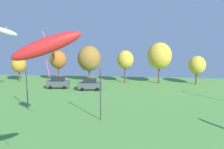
{
  "coord_description": "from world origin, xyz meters",
  "views": [
    {
      "loc": [
        0.95,
        3.29,
        10.3
      ],
      "look_at": [
        -0.44,
        17.14,
        7.9
      ],
      "focal_mm": 38.0,
      "sensor_mm": 36.0,
      "label": 1
    }
  ],
  "objects_px": {
    "kite_flying_3": "(6,31)",
    "parked_car_leftmost": "(58,83)",
    "treeline_tree_2": "(89,59)",
    "light_post_2": "(27,86)",
    "treeline_tree_0": "(19,64)",
    "treeline_tree_1": "(58,60)",
    "kite_flying_7": "(47,46)",
    "treeline_tree_4": "(160,56)",
    "treeline_tree_3": "(125,60)",
    "light_post_0": "(100,91)",
    "parked_car_second_from_left": "(90,84)",
    "treeline_tree_5": "(197,65)"
  },
  "relations": [
    {
      "from": "kite_flying_3",
      "to": "parked_car_leftmost",
      "type": "relative_size",
      "value": 0.88
    },
    {
      "from": "treeline_tree_2",
      "to": "kite_flying_3",
      "type": "bearing_deg",
      "value": -126.58
    },
    {
      "from": "light_post_2",
      "to": "treeline_tree_0",
      "type": "xyz_separation_m",
      "value": [
        -10.74,
        18.87,
        0.48
      ]
    },
    {
      "from": "treeline_tree_1",
      "to": "treeline_tree_2",
      "type": "distance_m",
      "value": 6.85
    },
    {
      "from": "kite_flying_7",
      "to": "treeline_tree_0",
      "type": "relative_size",
      "value": 0.65
    },
    {
      "from": "treeline_tree_0",
      "to": "treeline_tree_4",
      "type": "height_order",
      "value": "treeline_tree_4"
    },
    {
      "from": "kite_flying_7",
      "to": "treeline_tree_2",
      "type": "height_order",
      "value": "kite_flying_7"
    },
    {
      "from": "treeline_tree_0",
      "to": "treeline_tree_1",
      "type": "height_order",
      "value": "treeline_tree_1"
    },
    {
      "from": "treeline_tree_3",
      "to": "parked_car_leftmost",
      "type": "bearing_deg",
      "value": -153.49
    },
    {
      "from": "light_post_2",
      "to": "light_post_0",
      "type": "bearing_deg",
      "value": -16.59
    },
    {
      "from": "parked_car_leftmost",
      "to": "light_post_2",
      "type": "xyz_separation_m",
      "value": [
        -0.06,
        -12.9,
        2.11
      ]
    },
    {
      "from": "treeline_tree_1",
      "to": "kite_flying_3",
      "type": "bearing_deg",
      "value": -105.15
    },
    {
      "from": "light_post_2",
      "to": "treeline_tree_2",
      "type": "xyz_separation_m",
      "value": [
        4.65,
        20.42,
        1.79
      ]
    },
    {
      "from": "kite_flying_7",
      "to": "light_post_2",
      "type": "height_order",
      "value": "kite_flying_7"
    },
    {
      "from": "light_post_0",
      "to": "treeline_tree_3",
      "type": "distance_m",
      "value": 22.46
    },
    {
      "from": "parked_car_leftmost",
      "to": "treeline_tree_0",
      "type": "height_order",
      "value": "treeline_tree_0"
    },
    {
      "from": "treeline_tree_0",
      "to": "treeline_tree_2",
      "type": "height_order",
      "value": "treeline_tree_2"
    },
    {
      "from": "treeline_tree_4",
      "to": "parked_car_second_from_left",
      "type": "bearing_deg",
      "value": -151.23
    },
    {
      "from": "light_post_2",
      "to": "treeline_tree_3",
      "type": "relative_size",
      "value": 0.82
    },
    {
      "from": "treeline_tree_1",
      "to": "treeline_tree_3",
      "type": "distance_m",
      "value": 14.81
    },
    {
      "from": "kite_flying_3",
      "to": "treeline_tree_5",
      "type": "xyz_separation_m",
      "value": [
        33.15,
        12.83,
        -6.67
      ]
    },
    {
      "from": "kite_flying_3",
      "to": "treeline_tree_1",
      "type": "height_order",
      "value": "kite_flying_3"
    },
    {
      "from": "treeline_tree_0",
      "to": "treeline_tree_1",
      "type": "xyz_separation_m",
      "value": [
        8.55,
        1.13,
        1.02
      ]
    },
    {
      "from": "parked_car_leftmost",
      "to": "treeline_tree_0",
      "type": "xyz_separation_m",
      "value": [
        -10.8,
        5.97,
        2.59
      ]
    },
    {
      "from": "kite_flying_3",
      "to": "light_post_0",
      "type": "bearing_deg",
      "value": -29.35
    },
    {
      "from": "light_post_2",
      "to": "kite_flying_3",
      "type": "bearing_deg",
      "value": 133.96
    },
    {
      "from": "light_post_2",
      "to": "treeline_tree_2",
      "type": "relative_size",
      "value": 0.72
    },
    {
      "from": "light_post_2",
      "to": "kite_flying_7",
      "type": "bearing_deg",
      "value": -61.5
    },
    {
      "from": "treeline_tree_5",
      "to": "kite_flying_7",
      "type": "bearing_deg",
      "value": -113.32
    },
    {
      "from": "light_post_2",
      "to": "treeline_tree_3",
      "type": "bearing_deg",
      "value": 56.67
    },
    {
      "from": "kite_flying_3",
      "to": "treeline_tree_2",
      "type": "relative_size",
      "value": 0.5
    },
    {
      "from": "light_post_2",
      "to": "parked_car_second_from_left",
      "type": "bearing_deg",
      "value": 61.85
    },
    {
      "from": "parked_car_leftmost",
      "to": "treeline_tree_1",
      "type": "bearing_deg",
      "value": 102.48
    },
    {
      "from": "light_post_0",
      "to": "treeline_tree_1",
      "type": "relative_size",
      "value": 0.94
    },
    {
      "from": "light_post_0",
      "to": "treeline_tree_0",
      "type": "distance_m",
      "value": 30.71
    },
    {
      "from": "kite_flying_7",
      "to": "parked_car_second_from_left",
      "type": "relative_size",
      "value": 0.79
    },
    {
      "from": "treeline_tree_4",
      "to": "kite_flying_3",
      "type": "bearing_deg",
      "value": -152.85
    },
    {
      "from": "kite_flying_7",
      "to": "treeline_tree_1",
      "type": "height_order",
      "value": "kite_flying_7"
    },
    {
      "from": "kite_flying_3",
      "to": "light_post_2",
      "type": "bearing_deg",
      "value": -46.04
    },
    {
      "from": "treeline_tree_5",
      "to": "treeline_tree_4",
      "type": "bearing_deg",
      "value": 177.77
    },
    {
      "from": "parked_car_second_from_left",
      "to": "treeline_tree_0",
      "type": "height_order",
      "value": "treeline_tree_0"
    },
    {
      "from": "treeline_tree_3",
      "to": "treeline_tree_4",
      "type": "bearing_deg",
      "value": 0.98
    },
    {
      "from": "parked_car_leftmost",
      "to": "treeline_tree_0",
      "type": "relative_size",
      "value": 0.8
    },
    {
      "from": "kite_flying_7",
      "to": "treeline_tree_5",
      "type": "bearing_deg",
      "value": 66.68
    },
    {
      "from": "parked_car_second_from_left",
      "to": "treeline_tree_3",
      "type": "xyz_separation_m",
      "value": [
        6.17,
        7.15,
        3.86
      ]
    },
    {
      "from": "kite_flying_3",
      "to": "light_post_2",
      "type": "relative_size",
      "value": 0.69
    },
    {
      "from": "kite_flying_7",
      "to": "parked_car_second_from_left",
      "type": "xyz_separation_m",
      "value": [
        -4.18,
        31.55,
        -8.66
      ]
    },
    {
      "from": "treeline_tree_2",
      "to": "light_post_2",
      "type": "bearing_deg",
      "value": -102.83
    },
    {
      "from": "treeline_tree_2",
      "to": "treeline_tree_5",
      "type": "distance_m",
      "value": 22.63
    },
    {
      "from": "light_post_0",
      "to": "treeline_tree_4",
      "type": "bearing_deg",
      "value": 68.14
    }
  ]
}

